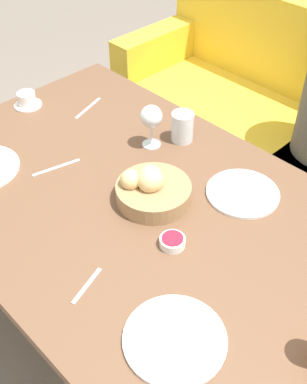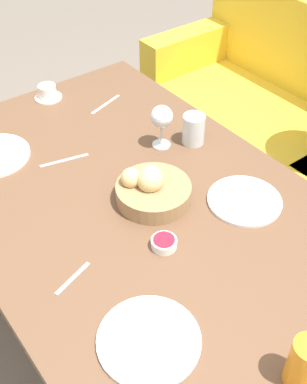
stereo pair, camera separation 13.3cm
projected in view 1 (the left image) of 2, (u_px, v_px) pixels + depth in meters
name	position (u px, v px, depth m)	size (l,w,h in m)	color
ground_plane	(141.00, 331.00, 1.93)	(10.00, 10.00, 0.00)	#6B6056
dining_table	(137.00, 220.00, 1.51)	(1.57, 0.98, 0.70)	brown
couch	(296.00, 137.00, 2.37)	(1.85, 0.70, 0.89)	gold
bread_basket	(151.00, 188.00, 1.44)	(0.23, 0.23, 0.12)	#99754C
plate_near_right	(175.00, 339.00, 1.10)	(0.24, 0.24, 0.01)	white
plate_far_center	(243.00, 193.00, 1.48)	(0.23, 0.23, 0.01)	white
water_tumbler	(182.00, 127.00, 1.66)	(0.08, 0.08, 0.11)	silver
wine_glass	(151.00, 118.00, 1.60)	(0.08, 0.08, 0.16)	silver
coffee_cup	(27.00, 100.00, 1.85)	(0.11, 0.11, 0.06)	white
jam_bowl_berry	(172.00, 241.00, 1.32)	(0.07, 0.07, 0.03)	white
fork_silver	(88.00, 108.00, 1.85)	(0.06, 0.16, 0.00)	#B7B7BC
knife_silver	(56.00, 167.00, 1.58)	(0.05, 0.16, 0.00)	#B7B7BC
spoon_coffee	(87.00, 286.00, 1.22)	(0.05, 0.12, 0.00)	#B7B7BC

